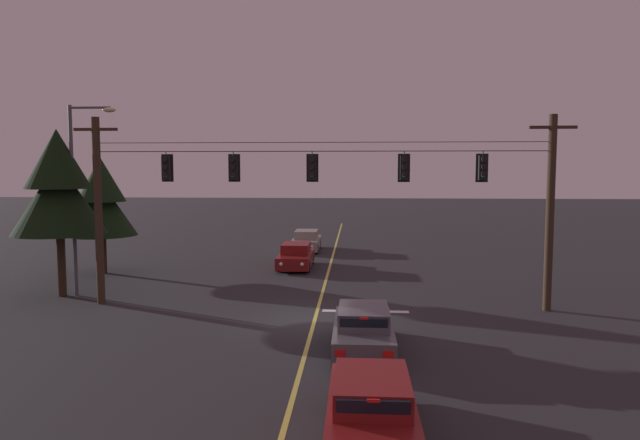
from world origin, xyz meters
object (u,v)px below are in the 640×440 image
object	(u,v)px
traffic_light_right_inner	(404,168)
car_waiting_second_near	(371,409)
car_waiting_near_lane	(363,330)
car_oncoming_trailing	(306,241)
traffic_light_rightmost	(483,168)
tree_verge_far	(58,187)
street_lamp_corner	(79,183)
car_oncoming_lead	(296,256)
traffic_light_left_inner	(233,168)
traffic_light_centre	(312,168)
tree_verge_near	(101,200)
traffic_light_leftmost	(166,168)

from	to	relation	value
traffic_light_right_inner	car_waiting_second_near	xyz separation A→B (m)	(-1.53, -11.27, -4.99)
car_waiting_near_lane	car_oncoming_trailing	size ratio (longest dim) A/B	0.98
traffic_light_rightmost	tree_verge_far	xyz separation A→B (m)	(-17.85, 1.30, -0.83)
car_waiting_near_lane	tree_verge_far	bearing A→B (deg)	152.73
street_lamp_corner	car_oncoming_lead	bearing A→B (deg)	42.03
traffic_light_rightmost	car_oncoming_lead	bearing A→B (deg)	132.30
car_oncoming_trailing	traffic_light_left_inner	bearing A→B (deg)	-95.32
traffic_light_left_inner	street_lamp_corner	distance (m)	7.27
traffic_light_right_inner	tree_verge_far	bearing A→B (deg)	175.00
traffic_light_rightmost	traffic_light_centre	bearing A→B (deg)	180.00
car_oncoming_lead	tree_verge_far	bearing A→B (deg)	-140.43
car_waiting_near_lane	car_oncoming_lead	world-z (taller)	same
car_oncoming_lead	tree_verge_near	bearing A→B (deg)	-166.83
car_oncoming_lead	tree_verge_far	size ratio (longest dim) A/B	0.60
traffic_light_left_inner	traffic_light_centre	size ratio (longest dim) A/B	1.00
traffic_light_leftmost	traffic_light_left_inner	size ratio (longest dim) A/B	1.00
traffic_light_centre	car_waiting_second_near	bearing A→B (deg)	-79.38
traffic_light_right_inner	car_oncoming_trailing	world-z (taller)	traffic_light_right_inner
car_oncoming_trailing	tree_verge_near	distance (m)	14.12
traffic_light_left_inner	tree_verge_near	bearing A→B (deg)	141.81
car_oncoming_lead	tree_verge_far	xyz separation A→B (m)	(-9.52, -7.86, 4.16)
car_waiting_near_lane	street_lamp_corner	bearing A→B (deg)	150.71
traffic_light_left_inner	tree_verge_far	bearing A→B (deg)	170.79
street_lamp_corner	tree_verge_far	xyz separation A→B (m)	(-0.90, -0.09, -0.18)
car_oncoming_lead	street_lamp_corner	world-z (taller)	street_lamp_corner
traffic_light_left_inner	tree_verge_far	size ratio (longest dim) A/B	0.17
car_waiting_near_lane	traffic_light_left_inner	bearing A→B (deg)	133.28
car_oncoming_lead	car_waiting_near_lane	bearing A→B (deg)	-75.99
traffic_light_left_inner	car_waiting_second_near	bearing A→B (deg)	-64.89
traffic_light_centre	traffic_light_rightmost	world-z (taller)	same
traffic_light_leftmost	street_lamp_corner	distance (m)	4.61
traffic_light_rightmost	car_waiting_near_lane	distance (m)	8.77
traffic_light_centre	tree_verge_far	xyz separation A→B (m)	(-11.17, 1.30, -0.83)
traffic_light_leftmost	traffic_light_rightmost	size ratio (longest dim) A/B	1.00
car_oncoming_lead	tree_verge_near	distance (m)	10.92
traffic_light_leftmost	car_waiting_second_near	xyz separation A→B (m)	(8.04, -11.27, -4.99)
traffic_light_rightmost	car_waiting_second_near	world-z (taller)	traffic_light_rightmost
traffic_light_left_inner	traffic_light_centre	world-z (taller)	same
traffic_light_centre	traffic_light_rightmost	distance (m)	6.68
traffic_light_leftmost	car_oncoming_lead	size ratio (longest dim) A/B	0.28
traffic_light_leftmost	tree_verge_near	world-z (taller)	traffic_light_leftmost
traffic_light_left_inner	car_oncoming_lead	bearing A→B (deg)	80.59
traffic_light_leftmost	car_oncoming_trailing	distance (m)	17.35
traffic_light_centre	traffic_light_leftmost	bearing A→B (deg)	180.00
traffic_light_right_inner	street_lamp_corner	world-z (taller)	street_lamp_corner
car_waiting_second_near	tree_verge_far	distance (m)	18.75
traffic_light_rightmost	tree_verge_far	bearing A→B (deg)	175.85
traffic_light_right_inner	car_waiting_near_lane	distance (m)	7.60
street_lamp_corner	car_waiting_second_near	bearing A→B (deg)	-45.64
car_waiting_second_near	traffic_light_centre	bearing A→B (deg)	100.62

